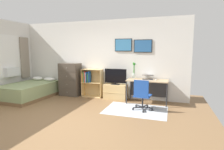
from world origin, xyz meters
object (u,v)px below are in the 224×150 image
(office_chair, at_px, (142,94))
(computer_mouse, at_px, (156,80))
(bamboo_vase, at_px, (134,71))
(dresser, at_px, (70,79))
(tv_stand, at_px, (116,92))
(bookshelf, at_px, (90,81))
(desk, at_px, (148,83))
(television, at_px, (115,77))
(bed, at_px, (30,90))
(laptop, at_px, (148,77))

(office_chair, xyz_separation_m, computer_mouse, (0.30, 0.77, 0.30))
(computer_mouse, distance_m, bamboo_vase, 0.80)
(dresser, height_order, tv_stand, dresser)
(bookshelf, xyz_separation_m, office_chair, (2.01, -0.97, -0.12))
(bookshelf, xyz_separation_m, desk, (2.05, -0.10, 0.04))
(television, relative_size, computer_mouse, 7.25)
(television, bearing_deg, dresser, 179.77)
(television, xyz_separation_m, computer_mouse, (1.34, -0.12, -0.02))
(desk, relative_size, office_chair, 1.46)
(television, relative_size, desk, 0.60)
(bamboo_vase, bearing_deg, television, -169.51)
(bed, xyz_separation_m, office_chair, (3.95, -0.14, 0.19))
(desk, xyz_separation_m, bamboo_vase, (-0.47, 0.13, 0.38))
(dresser, distance_m, laptop, 2.83)
(bed, height_order, bamboo_vase, bamboo_vase)
(computer_mouse, bearing_deg, office_chair, -110.97)
(bookshelf, height_order, bamboo_vase, bamboo_vase)
(television, xyz_separation_m, laptop, (1.08, 0.00, 0.03))
(desk, height_order, bamboo_vase, bamboo_vase)
(dresser, bearing_deg, computer_mouse, -2.36)
(tv_stand, height_order, television, television)
(bookshelf, xyz_separation_m, computer_mouse, (2.30, -0.20, 0.18))
(television, bearing_deg, bed, -165.46)
(tv_stand, xyz_separation_m, laptop, (1.08, -0.02, 0.55))
(desk, bearing_deg, tv_stand, 177.86)
(office_chair, bearing_deg, dresser, 166.36)
(dresser, xyz_separation_m, television, (1.75, -0.01, 0.18))
(bed, relative_size, bamboo_vase, 3.77)
(television, bearing_deg, office_chair, -40.69)
(dresser, bearing_deg, bed, -146.68)
(bookshelf, relative_size, computer_mouse, 9.57)
(bookshelf, relative_size, tv_stand, 1.28)
(bed, relative_size, office_chair, 2.30)
(dresser, height_order, office_chair, dresser)
(desk, height_order, computer_mouse, computer_mouse)
(tv_stand, bearing_deg, dresser, -179.50)
(computer_mouse, bearing_deg, bed, -171.51)
(bookshelf, distance_m, computer_mouse, 2.32)
(tv_stand, distance_m, desk, 1.14)
(bed, xyz_separation_m, bookshelf, (1.94, 0.83, 0.31))
(television, height_order, desk, television)
(bookshelf, bearing_deg, tv_stand, -3.32)
(office_chair, distance_m, laptop, 0.96)
(dresser, distance_m, television, 1.76)
(dresser, bearing_deg, tv_stand, 0.50)
(bed, relative_size, tv_stand, 2.55)
(dresser, bearing_deg, office_chair, -17.92)
(bookshelf, xyz_separation_m, bamboo_vase, (1.57, 0.03, 0.42))
(bookshelf, bearing_deg, television, -4.63)
(tv_stand, distance_m, office_chair, 1.40)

